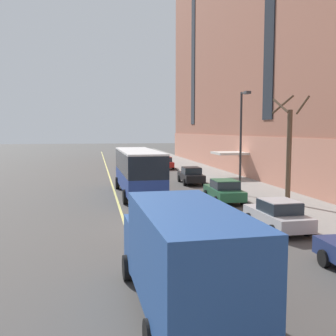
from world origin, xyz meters
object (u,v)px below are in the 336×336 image
Objects in this scene: parked_car_silver_6 at (277,215)px; box_truck at (181,255)px; city_bus at (138,169)px; parked_car_green_1 at (224,191)px; street_tree_mid_block at (289,149)px; street_lamp at (242,133)px; parked_car_red_3 at (164,163)px; parked_car_black_2 at (191,175)px.

box_truck is at bearing -129.32° from parked_car_silver_6.
city_bus is 2.56× the size of parked_car_silver_6.
parked_car_green_1 is 5.18m from street_tree_mid_block.
city_bus is 2.40× the size of parked_car_green_1.
street_tree_mid_block is at bearing 58.63° from parked_car_silver_6.
city_bus is 8.22m from street_lamp.
city_bus is at bearing 115.78° from parked_car_silver_6.
city_bus is 6.82m from parked_car_green_1.
street_lamp is (1.86, -22.32, 3.98)m from parked_car_red_3.
parked_car_silver_6 is 10.65m from street_lamp.
parked_car_silver_6 is at bearing -89.79° from parked_car_black_2.
parked_car_silver_6 is at bearing -121.37° from street_tree_mid_block.
parked_car_black_2 is 14.46m from parked_car_red_3.
city_bus reaches higher than parked_car_red_3.
street_tree_mid_block is at bearing -82.02° from parked_car_red_3.
street_lamp reaches higher than box_truck.
parked_car_red_3 is 0.56× the size of box_truck.
parked_car_silver_6 is at bearing -64.22° from city_bus.
city_bus is 1.45× the size of street_lamp.
street_tree_mid_block is at bearing -29.66° from parked_car_green_1.
city_bus is 21.12m from parked_car_red_3.
parked_car_green_1 is at bearing -33.22° from city_bus.
parked_car_green_1 is 0.60× the size of street_lamp.
parked_car_black_2 is 26.65m from box_truck.
parked_car_green_1 is 0.61× the size of box_truck.
box_truck is (-6.67, -16.26, 0.99)m from parked_car_green_1.
street_lamp is at bearing 115.59° from street_tree_mid_block.
street_tree_mid_block is at bearing 53.83° from box_truck.
box_truck is (-6.70, -40.25, 0.99)m from parked_car_red_3.
city_bus is 13.08m from parked_car_silver_6.
city_bus is at bearing 148.16° from street_tree_mid_block.
parked_car_black_2 is (-0.01, 9.53, -0.00)m from parked_car_green_1.
street_tree_mid_block is at bearing -72.37° from parked_car_black_2.
parked_car_green_1 is at bearing 67.69° from box_truck.
box_truck is at bearing -93.06° from city_bus.
street_lamp is (1.89, -7.86, 3.98)m from parked_car_black_2.
city_bus reaches higher than parked_car_green_1.
parked_car_red_3 is at bearing 80.55° from box_truck.
street_lamp reaches higher than parked_car_silver_6.
street_lamp is at bearing 79.34° from parked_car_silver_6.
street_lamp is at bearing 41.44° from parked_car_green_1.
street_lamp is at bearing -76.46° from parked_car_black_2.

